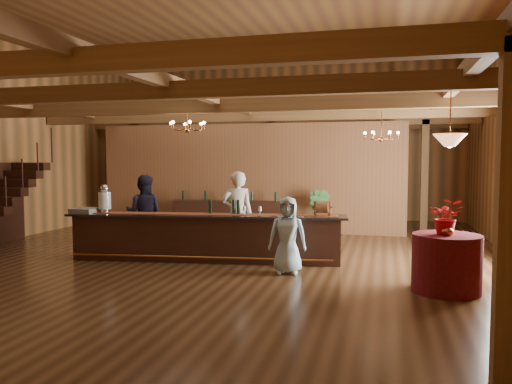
% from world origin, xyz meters
% --- Properties ---
extents(floor, '(14.00, 14.00, 0.00)m').
position_xyz_m(floor, '(0.00, 0.00, 0.00)').
color(floor, '#53361E').
rests_on(floor, ground).
extents(ceiling, '(14.00, 14.00, 0.00)m').
position_xyz_m(ceiling, '(0.00, 0.00, 5.50)').
color(ceiling, olive).
rests_on(ceiling, wall_back).
extents(wall_back, '(12.00, 0.10, 5.50)m').
position_xyz_m(wall_back, '(0.00, 7.00, 2.75)').
color(wall_back, '#B5743B').
rests_on(wall_back, floor).
extents(beam_grid, '(11.90, 13.90, 0.39)m').
position_xyz_m(beam_grid, '(0.00, 0.51, 3.24)').
color(beam_grid, brown).
rests_on(beam_grid, wall_left).
extents(support_posts, '(9.20, 10.20, 3.20)m').
position_xyz_m(support_posts, '(0.00, -0.50, 1.60)').
color(support_posts, brown).
rests_on(support_posts, floor).
extents(partition_wall, '(9.00, 0.18, 3.10)m').
position_xyz_m(partition_wall, '(-0.50, 3.50, 1.55)').
color(partition_wall, brown).
rests_on(partition_wall, floor).
extents(window_right_back, '(0.12, 1.05, 1.75)m').
position_xyz_m(window_right_back, '(5.95, 1.00, 1.55)').
color(window_right_back, white).
rests_on(window_right_back, wall_right).
extents(backroom_boxes, '(4.10, 0.60, 1.10)m').
position_xyz_m(backroom_boxes, '(-0.29, 5.50, 0.53)').
color(backroom_boxes, black).
rests_on(backroom_boxes, floor).
extents(tasting_bar, '(5.82, 1.46, 0.97)m').
position_xyz_m(tasting_bar, '(-0.16, -0.84, 0.49)').
color(tasting_bar, black).
rests_on(tasting_bar, floor).
extents(beverage_dispenser, '(0.26, 0.26, 0.60)m').
position_xyz_m(beverage_dispenser, '(-2.34, -1.08, 1.25)').
color(beverage_dispenser, silver).
rests_on(beverage_dispenser, tasting_bar).
extents(glass_rack_tray, '(0.50, 0.50, 0.10)m').
position_xyz_m(glass_rack_tray, '(-2.72, -1.22, 1.01)').
color(glass_rack_tray, gray).
rests_on(glass_rack_tray, tasting_bar).
extents(raffle_drum, '(0.34, 0.24, 0.30)m').
position_xyz_m(raffle_drum, '(2.21, -0.57, 1.14)').
color(raffle_drum, '#955833').
rests_on(raffle_drum, tasting_bar).
extents(bar_bottle_0, '(0.07, 0.07, 0.30)m').
position_xyz_m(bar_bottle_0, '(-0.10, -0.72, 1.11)').
color(bar_bottle_0, black).
rests_on(bar_bottle_0, tasting_bar).
extents(bar_bottle_1, '(0.07, 0.07, 0.30)m').
position_xyz_m(bar_bottle_1, '(0.40, -0.65, 1.11)').
color(bar_bottle_1, black).
rests_on(bar_bottle_1, tasting_bar).
extents(bar_bottle_2, '(0.07, 0.07, 0.30)m').
position_xyz_m(bar_bottle_2, '(0.49, -0.64, 1.11)').
color(bar_bottle_2, black).
rests_on(bar_bottle_2, tasting_bar).
extents(backbar_shelf, '(3.19, 0.78, 0.89)m').
position_xyz_m(backbar_shelf, '(-0.90, 3.04, 0.44)').
color(backbar_shelf, black).
rests_on(backbar_shelf, floor).
extents(round_table, '(1.06, 1.06, 0.92)m').
position_xyz_m(round_table, '(4.37, -2.16, 0.46)').
color(round_table, '#620719').
rests_on(round_table, floor).
extents(chandelier_left, '(0.80, 0.80, 0.54)m').
position_xyz_m(chandelier_left, '(-0.75, -0.33, 2.82)').
color(chandelier_left, '#A6612F').
rests_on(chandelier_left, beam_grid).
extents(chandelier_right, '(0.80, 0.80, 0.70)m').
position_xyz_m(chandelier_right, '(3.31, 1.76, 2.66)').
color(chandelier_right, '#A6612F').
rests_on(chandelier_right, beam_grid).
extents(pendant_lamp, '(0.52, 0.52, 0.90)m').
position_xyz_m(pendant_lamp, '(4.37, -2.16, 2.40)').
color(pendant_lamp, '#A6612F').
rests_on(pendant_lamp, beam_grid).
extents(bartender, '(0.79, 0.67, 1.84)m').
position_xyz_m(bartender, '(0.33, -0.20, 0.92)').
color(bartender, silver).
rests_on(bartender, floor).
extents(staff_second, '(0.96, 0.81, 1.73)m').
position_xyz_m(staff_second, '(-1.91, -0.15, 0.87)').
color(staff_second, '#1E1C32').
rests_on(staff_second, floor).
extents(guest, '(0.74, 0.52, 1.42)m').
position_xyz_m(guest, '(1.70, -1.56, 0.71)').
color(guest, '#A1C7DC').
rests_on(guest, floor).
extents(floor_plant, '(0.84, 0.76, 1.28)m').
position_xyz_m(floor_plant, '(1.64, 3.06, 0.64)').
color(floor_plant, '#3C7834').
rests_on(floor_plant, floor).
extents(table_flowers, '(0.56, 0.50, 0.57)m').
position_xyz_m(table_flowers, '(4.36, -2.17, 1.20)').
color(table_flowers, '#B10A10').
rests_on(table_flowers, round_table).
extents(table_vase, '(0.15, 0.15, 0.30)m').
position_xyz_m(table_vase, '(4.36, -2.28, 1.07)').
color(table_vase, '#A6612F').
rests_on(table_vase, round_table).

